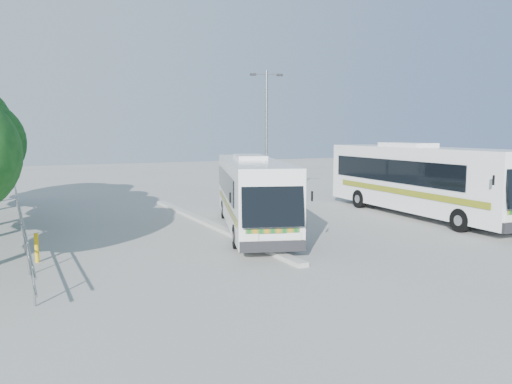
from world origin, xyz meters
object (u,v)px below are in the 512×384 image
coach_adjacent (420,179)px  lamppost (266,132)px  coach_main (252,192)px  bollard (37,248)px

coach_adjacent → lamppost: size_ratio=1.65×
coach_main → coach_adjacent: coach_adjacent is taller
coach_main → bollard: size_ratio=11.48×
lamppost → bollard: size_ratio=8.00×
lamppost → bollard: lamppost is taller
lamppost → bollard: bearing=-130.6°
coach_main → lamppost: bearing=76.6°
coach_main → coach_adjacent: size_ratio=0.87×
lamppost → bollard: (-12.70, -8.04, -3.76)m
coach_main → coach_adjacent: (9.08, -0.61, 0.24)m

